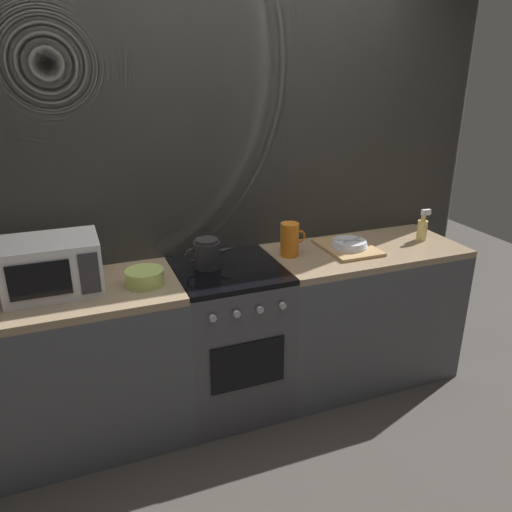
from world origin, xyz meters
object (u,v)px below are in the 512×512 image
microwave (52,266)px  spray_bottle (422,228)px  kettle (207,254)px  pitcher (290,239)px  mixing_bowl (145,277)px  dish_pile (348,246)px  stove_unit (230,338)px

microwave → spray_bottle: microwave is taller
kettle → spray_bottle: size_ratio=1.40×
spray_bottle → pitcher: bearing=176.4°
microwave → spray_bottle: (2.22, -0.04, -0.06)m
microwave → mixing_bowl: size_ratio=2.30×
kettle → pitcher: 0.51m
mixing_bowl → dish_pile: size_ratio=0.50×
stove_unit → dish_pile: (0.78, 0.02, 0.47)m
mixing_bowl → pitcher: (0.88, 0.11, 0.06)m
pitcher → mixing_bowl: bearing=-172.9°
microwave → dish_pile: size_ratio=1.15×
stove_unit → pitcher: (0.40, 0.06, 0.55)m
microwave → dish_pile: bearing=-0.7°
microwave → mixing_bowl: bearing=-11.5°
stove_unit → pitcher: size_ratio=4.50×
stove_unit → dish_pile: bearing=1.5°
microwave → kettle: microwave is taller
kettle → mixing_bowl: 0.39m
mixing_bowl → spray_bottle: bearing=1.6°
stove_unit → microwave: microwave is taller
pitcher → spray_bottle: spray_bottle is taller
mixing_bowl → spray_bottle: spray_bottle is taller
stove_unit → dish_pile: dish_pile is taller
kettle → microwave: bearing=-178.7°
spray_bottle → stove_unit: bearing=-179.9°
stove_unit → spray_bottle: (1.32, 0.00, 0.53)m
microwave → pitcher: 1.31m
microwave → mixing_bowl: microwave is taller
stove_unit → mixing_bowl: size_ratio=4.50×
microwave → kettle: size_ratio=1.62×
kettle → spray_bottle: spray_bottle is taller
stove_unit → dish_pile: 0.91m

